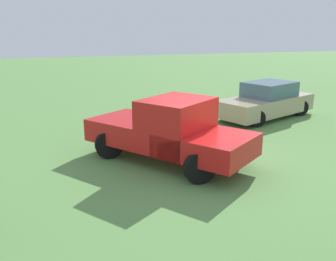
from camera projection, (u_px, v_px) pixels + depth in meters
The scene contains 3 objects.
ground_plane at pixel (200, 164), 10.38m from camera, with size 80.00×80.00×0.00m, color #5B8C47.
pickup_truck at pixel (172, 130), 10.25m from camera, with size 4.35×4.95×1.82m.
sedan_near at pixel (266, 101), 15.48m from camera, with size 4.88×3.35×1.47m.
Camera 1 is at (3.77, 9.03, 3.68)m, focal length 39.87 mm.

